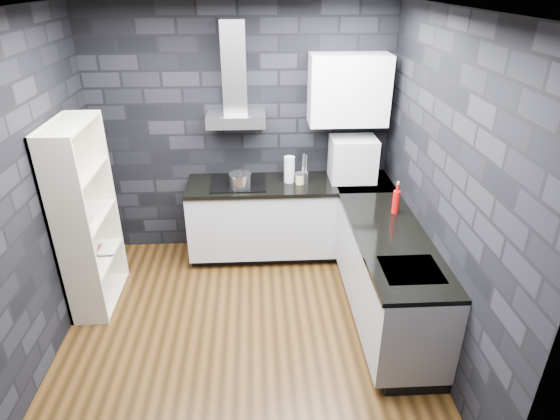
{
  "coord_description": "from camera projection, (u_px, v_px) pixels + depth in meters",
  "views": [
    {
      "loc": [
        0.15,
        -3.3,
        2.9
      ],
      "look_at": [
        0.35,
        0.45,
        1.0
      ],
      "focal_mm": 30.0,
      "sensor_mm": 36.0,
      "label": 1
    }
  ],
  "objects": [
    {
      "name": "appliance_garage",
      "position": [
        353.0,
        160.0,
        4.99
      ],
      "size": [
        0.48,
        0.37,
        0.48
      ],
      "primitive_type": "cube",
      "rotation": [
        0.0,
        0.0,
        -0.0
      ],
      "color": "silver",
      "rests_on": "counter_back_top"
    },
    {
      "name": "toekick_right",
      "position": [
        388.0,
        315.0,
        4.37
      ],
      "size": [
        0.5,
        1.78,
        0.1
      ],
      "primitive_type": "cube",
      "color": "black",
      "rests_on": "ground"
    },
    {
      "name": "counter_back_cab",
      "position": [
        289.0,
        217.0,
        5.2
      ],
      "size": [
        2.2,
        0.6,
        0.76
      ],
      "primitive_type": "cube",
      "color": "#B7B7BC",
      "rests_on": "ground"
    },
    {
      "name": "counter_back_top",
      "position": [
        290.0,
        184.0,
        5.02
      ],
      "size": [
        2.2,
        0.62,
        0.04
      ],
      "primitive_type": "cube",
      "color": "black",
      "rests_on": "counter_back_cab"
    },
    {
      "name": "storage_jar",
      "position": [
        300.0,
        179.0,
        4.96
      ],
      "size": [
        0.11,
        0.11,
        0.11
      ],
      "primitive_type": "cylinder",
      "rotation": [
        0.0,
        0.0,
        0.2
      ],
      "color": "tan",
      "rests_on": "counter_back_top"
    },
    {
      "name": "cooktop",
      "position": [
        238.0,
        183.0,
        4.99
      ],
      "size": [
        0.58,
        0.5,
        0.01
      ],
      "primitive_type": "cube",
      "color": "black",
      "rests_on": "counter_back_top"
    },
    {
      "name": "book_second",
      "position": [
        98.0,
        239.0,
        4.54
      ],
      "size": [
        0.17,
        0.02,
        0.23
      ],
      "primitive_type": "imported",
      "rotation": [
        0.0,
        0.0,
        -0.03
      ],
      "color": "#B2B2B2",
      "rests_on": "bookshelf"
    },
    {
      "name": "wall_back",
      "position": [
        242.0,
        133.0,
        5.08
      ],
      "size": [
        3.2,
        0.05,
        2.7
      ],
      "primitive_type": "cube",
      "color": "black",
      "rests_on": "ground"
    },
    {
      "name": "upper_cabinet",
      "position": [
        349.0,
        90.0,
        4.73
      ],
      "size": [
        0.8,
        0.35,
        0.7
      ],
      "primitive_type": "cube",
      "color": "white",
      "rests_on": "wall_back"
    },
    {
      "name": "counter_right_top",
      "position": [
        392.0,
        238.0,
        3.99
      ],
      "size": [
        0.62,
        1.8,
        0.04
      ],
      "primitive_type": "cube",
      "color": "black",
      "rests_on": "counter_right_cab"
    },
    {
      "name": "fruit_bowl",
      "position": [
        82.0,
        221.0,
        4.16
      ],
      "size": [
        0.22,
        0.22,
        0.05
      ],
      "primitive_type": "imported",
      "rotation": [
        0.0,
        0.0,
        -0.1
      ],
      "color": "silver",
      "rests_on": "bookshelf"
    },
    {
      "name": "wall_front",
      "position": [
        229.0,
        345.0,
        2.18
      ],
      "size": [
        3.2,
        0.05,
        2.7
      ],
      "primitive_type": "cube",
      "color": "black",
      "rests_on": "ground"
    },
    {
      "name": "pot",
      "position": [
        240.0,
        181.0,
        4.86
      ],
      "size": [
        0.28,
        0.28,
        0.13
      ],
      "primitive_type": "cylinder",
      "rotation": [
        0.0,
        0.0,
        0.29
      ],
      "color": "silver",
      "rests_on": "cooktop"
    },
    {
      "name": "utensil_crock",
      "position": [
        304.0,
        177.0,
        4.99
      ],
      "size": [
        0.1,
        0.1,
        0.12
      ],
      "primitive_type": "cylinder",
      "rotation": [
        0.0,
        0.0,
        0.04
      ],
      "color": "silver",
      "rests_on": "counter_back_top"
    },
    {
      "name": "toekick_back",
      "position": [
        289.0,
        248.0,
        5.43
      ],
      "size": [
        2.18,
        0.5,
        0.1
      ],
      "primitive_type": "cube",
      "color": "black",
      "rests_on": "ground"
    },
    {
      "name": "hood_body",
      "position": [
        236.0,
        120.0,
        4.81
      ],
      "size": [
        0.6,
        0.34,
        0.12
      ],
      "primitive_type": "cube",
      "color": "#AEAEB4",
      "rests_on": "wall_back"
    },
    {
      "name": "red_bottle",
      "position": [
        396.0,
        202.0,
        4.33
      ],
      "size": [
        0.08,
        0.08,
        0.22
      ],
      "primitive_type": "cylinder",
      "rotation": [
        0.0,
        0.0,
        -0.35
      ],
      "color": "#B80E0C",
      "rests_on": "counter_right_top"
    },
    {
      "name": "counter_corner_top",
      "position": [
        363.0,
        182.0,
        5.06
      ],
      "size": [
        0.62,
        0.62,
        0.04
      ],
      "primitive_type": "cube",
      "color": "black",
      "rests_on": "counter_right_cab"
    },
    {
      "name": "wall_right",
      "position": [
        443.0,
        192.0,
        3.71
      ],
      "size": [
        0.05,
        3.2,
        2.7
      ],
      "primitive_type": "cube",
      "color": "black",
      "rests_on": "ground"
    },
    {
      "name": "ground",
      "position": [
        244.0,
        331.0,
        4.24
      ],
      "size": [
        3.2,
        3.2,
        0.0
      ],
      "primitive_type": "plane",
      "color": "#492D12"
    },
    {
      "name": "glass_vase",
      "position": [
        289.0,
        169.0,
        4.97
      ],
      "size": [
        0.12,
        0.12,
        0.28
      ],
      "primitive_type": "cylinder",
      "rotation": [
        0.0,
        0.0,
        0.08
      ],
      "color": "silver",
      "rests_on": "counter_back_top"
    },
    {
      "name": "hood_chimney",
      "position": [
        234.0,
        67.0,
        4.64
      ],
      "size": [
        0.24,
        0.2,
        0.9
      ],
      "primitive_type": "cube",
      "color": "#AEAEB4",
      "rests_on": "hood_body"
    },
    {
      "name": "wall_left",
      "position": [
        24.0,
        202.0,
        3.55
      ],
      "size": [
        0.05,
        3.2,
        2.7
      ],
      "primitive_type": "cube",
      "color": "black",
      "rests_on": "ground"
    },
    {
      "name": "counter_right_cab",
      "position": [
        388.0,
        277.0,
        4.17
      ],
      "size": [
        0.6,
        1.8,
        0.76
      ],
      "primitive_type": "cube",
      "color": "#B7B7BC",
      "rests_on": "ground"
    },
    {
      "name": "book_red",
      "position": [
        96.0,
        242.0,
        4.54
      ],
      "size": [
        0.16,
        0.06,
        0.22
      ],
      "primitive_type": "imported",
      "rotation": [
        0.0,
        0.0,
        0.24
      ],
      "color": "maroon",
      "rests_on": "bookshelf"
    },
    {
      "name": "ceiling",
      "position": [
        230.0,
        8.0,
        3.02
      ],
      "size": [
        3.2,
        3.2,
        0.0
      ],
      "primitive_type": "plane",
      "rotation": [
        3.14,
        0.0,
        0.0
      ],
      "color": "white"
    },
    {
      "name": "bookshelf",
      "position": [
        86.0,
        219.0,
        4.27
      ],
      "size": [
        0.44,
        0.84,
        1.8
      ],
      "primitive_type": "cube",
      "rotation": [
        0.0,
        0.0,
        0.13
      ],
      "color": "beige",
      "rests_on": "ground"
    },
    {
      "name": "sink_rim",
      "position": [
        411.0,
        270.0,
        3.54
      ],
      "size": [
        0.44,
        0.4,
        0.01
      ],
      "primitive_type": "cube",
      "color": "#AEAEB4",
      "rests_on": "counter_right_top"
    }
  ]
}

